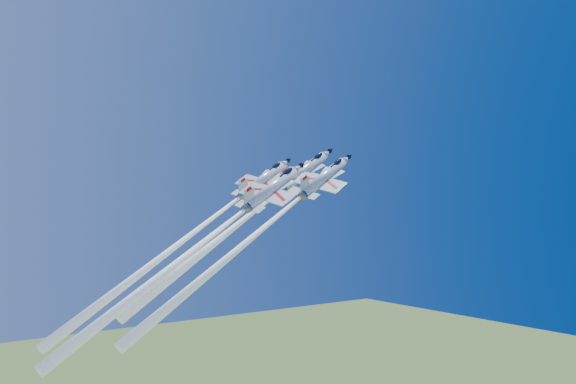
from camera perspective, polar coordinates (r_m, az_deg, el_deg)
jet_lead at (r=109.08m, az=-3.64°, el=-2.22°), size 39.13×14.88×34.63m
jet_left at (r=107.54m, az=-8.55°, el=-3.70°), size 40.76×15.68×36.78m
jet_right at (r=96.73m, az=-2.48°, el=-3.45°), size 37.96×14.34×33.97m
jet_slot at (r=96.78m, az=-7.72°, el=-4.60°), size 39.59×15.00×35.24m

